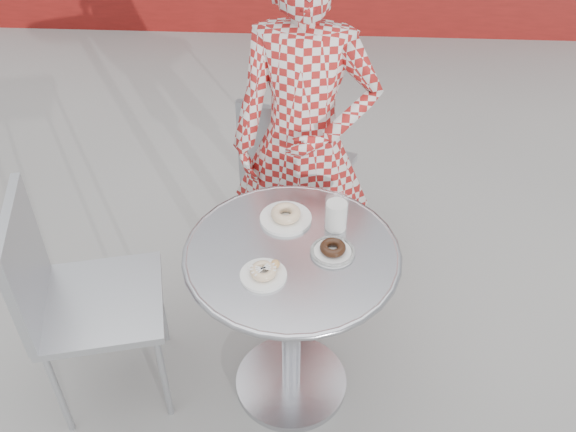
# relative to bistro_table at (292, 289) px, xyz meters

# --- Properties ---
(ground) EXTENTS (60.00, 60.00, 0.00)m
(ground) POSITION_rel_bistro_table_xyz_m (0.01, -0.04, -0.60)
(ground) COLOR #A5A29D
(ground) RESTS_ON ground
(bistro_table) EXTENTS (0.79, 0.79, 0.79)m
(bistro_table) POSITION_rel_bistro_table_xyz_m (0.00, 0.00, 0.00)
(bistro_table) COLOR silver
(bistro_table) RESTS_ON ground
(chair_far) EXTENTS (0.57, 0.57, 0.94)m
(chair_far) POSITION_rel_bistro_table_xyz_m (-0.01, 0.90, -0.31)
(chair_far) COLOR #AFB1B7
(chair_far) RESTS_ON ground
(chair_left) EXTENTS (0.57, 0.57, 0.99)m
(chair_left) POSITION_rel_bistro_table_xyz_m (-0.75, -0.03, -0.30)
(chair_left) COLOR #AFB1B7
(chair_left) RESTS_ON ground
(seated_person) EXTENTS (0.65, 0.45, 1.69)m
(seated_person) POSITION_rel_bistro_table_xyz_m (0.02, 0.61, 0.25)
(seated_person) COLOR #A11A18
(seated_person) RESTS_ON ground
(plate_far) EXTENTS (0.20, 0.20, 0.05)m
(plate_far) POSITION_rel_bistro_table_xyz_m (-0.03, 0.17, 0.21)
(plate_far) COLOR white
(plate_far) RESTS_ON bistro_table
(plate_near) EXTENTS (0.16, 0.16, 0.04)m
(plate_near) POSITION_rel_bistro_table_xyz_m (-0.09, -0.13, 0.21)
(plate_near) COLOR white
(plate_near) RESTS_ON bistro_table
(plate_checker) EXTENTS (0.16, 0.16, 0.04)m
(plate_checker) POSITION_rel_bistro_table_xyz_m (0.14, 0.00, 0.21)
(plate_checker) COLOR white
(plate_checker) RESTS_ON bistro_table
(milk_cup) EXTENTS (0.09, 0.09, 0.14)m
(milk_cup) POSITION_rel_bistro_table_xyz_m (0.16, 0.14, 0.26)
(milk_cup) COLOR white
(milk_cup) RESTS_ON bistro_table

